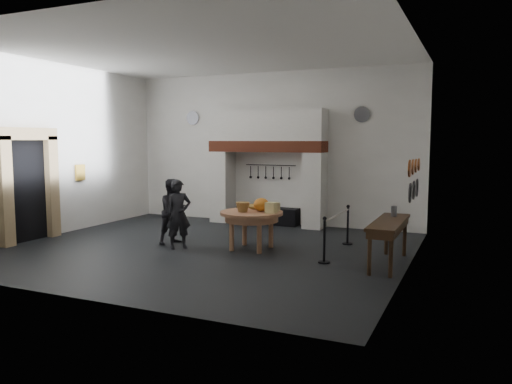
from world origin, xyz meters
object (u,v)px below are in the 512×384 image
at_px(iron_range, 268,216).
at_px(visitor_near, 178,214).
at_px(barrier_post_far, 348,226).
at_px(barrier_post_near, 324,241).
at_px(work_table, 252,213).
at_px(visitor_far, 173,211).
at_px(side_table, 389,222).

xyz_separation_m(iron_range, visitor_near, (-0.59, -3.93, 0.55)).
bearing_deg(barrier_post_far, barrier_post_near, -90.00).
distance_m(work_table, visitor_far, 1.99).
bearing_deg(barrier_post_near, side_table, 16.79).
bearing_deg(barrier_post_near, iron_range, 126.35).
xyz_separation_m(visitor_near, visitor_far, (-0.40, 0.40, -0.01)).
relative_size(work_table, visitor_near, 0.90).
xyz_separation_m(iron_range, visitor_far, (-0.99, -3.53, 0.54)).
relative_size(side_table, barrier_post_near, 2.44).
bearing_deg(barrier_post_near, visitor_far, 174.41).
relative_size(iron_range, side_table, 0.86).
height_order(side_table, barrier_post_near, same).
bearing_deg(side_table, barrier_post_near, -163.21).
xyz_separation_m(visitor_near, barrier_post_near, (3.47, 0.02, -0.35)).
relative_size(iron_range, visitor_far, 1.21).
height_order(iron_range, side_table, side_table).
height_order(iron_range, barrier_post_far, barrier_post_far).
xyz_separation_m(visitor_far, side_table, (5.09, -0.01, 0.08)).
distance_m(iron_range, barrier_post_near, 4.86).
distance_m(visitor_far, barrier_post_near, 3.90).
distance_m(visitor_near, visitor_far, 0.57).
relative_size(visitor_near, visitor_far, 1.02).
bearing_deg(iron_range, visitor_far, -105.66).
bearing_deg(visitor_far, work_table, -62.47).
bearing_deg(visitor_near, barrier_post_far, -16.71).
xyz_separation_m(visitor_near, side_table, (4.69, 0.39, 0.07)).
bearing_deg(barrier_post_near, barrier_post_far, 90.00).
distance_m(visitor_near, side_table, 4.71).
relative_size(iron_range, barrier_post_near, 2.11).
relative_size(side_table, barrier_post_far, 2.44).
xyz_separation_m(barrier_post_near, barrier_post_far, (0.00, 2.00, 0.00)).
bearing_deg(barrier_post_far, iron_range, 146.40).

